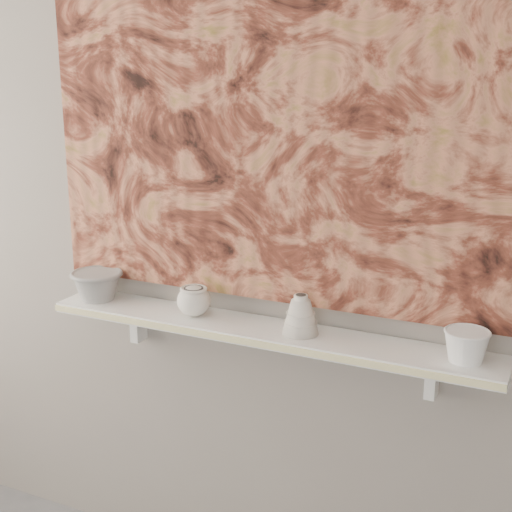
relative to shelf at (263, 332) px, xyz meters
The scene contains 11 objects.
wall_back 0.45m from the shelf, 90.00° to the left, with size 3.60×3.60×0.00m, color gray.
shelf is the anchor object (origin of this frame).
shelf_stripe 0.09m from the shelf, 90.00° to the right, with size 1.40×0.01×0.02m, color beige.
bracket_left 0.50m from the shelf, behind, with size 0.03×0.06×0.12m, color white.
bracket_right 0.50m from the shelf, ahead, with size 0.03×0.06×0.12m, color white.
painting 0.63m from the shelf, 90.00° to the left, with size 1.50×0.03×1.10m, color brown.
house_motif 0.55m from the shelf, ahead, with size 0.09×0.00×0.08m, color black.
bowl_grey 0.60m from the shelf, behind, with size 0.17×0.17×0.10m, color gray, non-canonical shape.
cup_cream 0.24m from the shelf, behind, with size 0.10×0.10×0.09m, color beige, non-canonical shape.
bell_vessel 0.14m from the shelf, ahead, with size 0.11×0.11×0.12m, color beige, non-canonical shape.
bowl_white 0.59m from the shelf, ahead, with size 0.12×0.12×0.09m, color white, non-canonical shape.
Camera 1 is at (0.82, -0.29, 1.69)m, focal length 50.00 mm.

